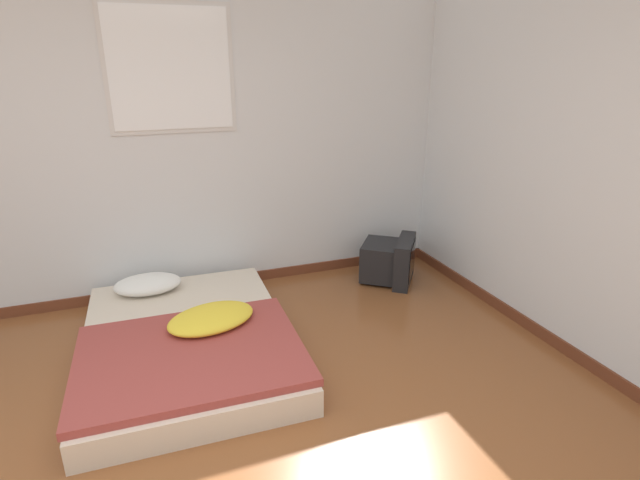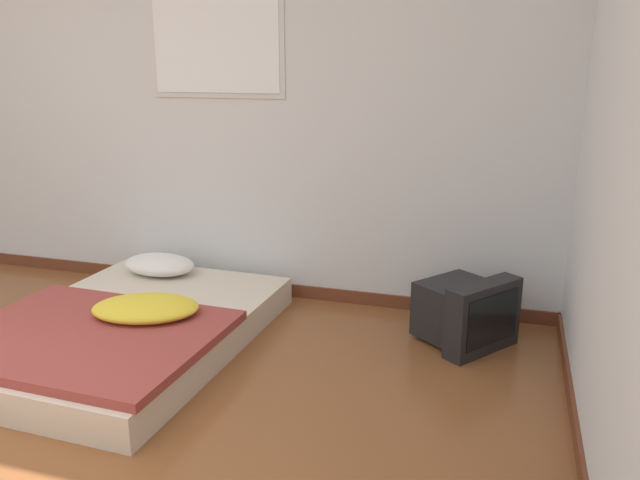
{
  "view_description": "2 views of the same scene",
  "coord_description": "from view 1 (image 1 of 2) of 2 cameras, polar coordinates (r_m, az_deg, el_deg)",
  "views": [
    {
      "loc": [
        0.0,
        -1.58,
        1.94
      ],
      "look_at": [
        1.3,
        1.87,
        0.61
      ],
      "focal_mm": 28.0,
      "sensor_mm": 36.0,
      "label": 1
    },
    {
      "loc": [
        2.3,
        -1.35,
        1.62
      ],
      "look_at": [
        1.29,
        1.93,
        0.64
      ],
      "focal_mm": 35.0,
      "sensor_mm": 36.0,
      "label": 2
    }
  ],
  "objects": [
    {
      "name": "wall_back",
      "position": [
        4.28,
        -20.64,
        9.93
      ],
      "size": [
        7.76,
        0.08,
        2.6
      ],
      "color": "silver",
      "rests_on": "ground_plane"
    },
    {
      "name": "mattress_bed",
      "position": [
        3.64,
        -14.97,
        -10.91
      ],
      "size": [
        1.42,
        1.92,
        0.33
      ],
      "color": "beige",
      "rests_on": "ground_plane"
    },
    {
      "name": "crt_tv",
      "position": [
        4.66,
        7.97,
        -2.31
      ],
      "size": [
        0.64,
        0.64,
        0.42
      ],
      "color": "black",
      "rests_on": "ground_plane"
    }
  ]
}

